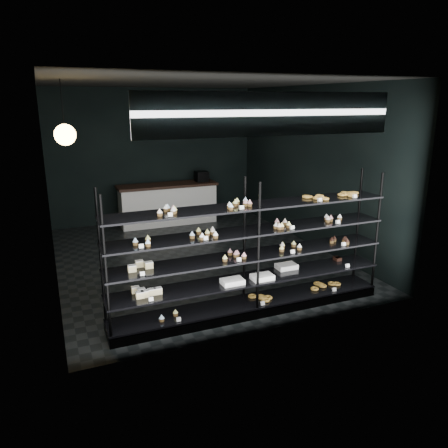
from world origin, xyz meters
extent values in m
cube|color=black|center=(0.00, 0.00, 0.01)|extent=(5.00, 6.00, 0.01)
cube|color=black|center=(0.00, 0.00, 3.20)|extent=(5.00, 6.00, 0.01)
cube|color=black|center=(0.00, 3.00, 1.60)|extent=(5.00, 0.01, 3.20)
cube|color=black|center=(0.00, -3.00, 1.60)|extent=(5.00, 0.01, 3.20)
cube|color=black|center=(-2.50, 0.00, 1.60)|extent=(0.01, 6.00, 3.20)
cube|color=black|center=(2.50, 0.00, 1.60)|extent=(0.01, 6.00, 3.20)
cube|color=black|center=(-0.01, -2.45, 0.06)|extent=(4.00, 0.50, 0.12)
cylinder|color=black|center=(-1.98, -2.67, 0.99)|extent=(0.04, 0.04, 1.85)
cylinder|color=black|center=(-1.98, -2.23, 0.99)|extent=(0.04, 0.04, 1.85)
cylinder|color=black|center=(-0.01, -2.67, 0.99)|extent=(0.04, 0.04, 1.85)
cylinder|color=black|center=(-0.01, -2.23, 0.99)|extent=(0.04, 0.04, 1.85)
cylinder|color=black|center=(1.96, -2.67, 0.99)|extent=(0.04, 0.04, 1.85)
cylinder|color=black|center=(1.96, -2.23, 0.99)|extent=(0.04, 0.04, 1.85)
cube|color=black|center=(-0.01, -2.45, 0.15)|extent=(4.00, 0.50, 0.03)
cube|color=black|center=(-0.01, -2.45, 0.50)|extent=(4.00, 0.50, 0.02)
cube|color=black|center=(-0.01, -2.45, 0.85)|extent=(4.00, 0.50, 0.02)
cube|color=black|center=(-0.01, -2.45, 1.20)|extent=(4.00, 0.50, 0.02)
cube|color=black|center=(-0.01, -2.45, 1.55)|extent=(4.00, 0.50, 0.02)
cube|color=white|center=(-1.22, -2.63, 1.59)|extent=(0.06, 0.04, 0.06)
cube|color=white|center=(-0.23, -2.63, 1.59)|extent=(0.06, 0.04, 0.06)
cube|color=white|center=(0.92, -2.63, 1.59)|extent=(0.05, 0.04, 0.06)
cube|color=white|center=(1.52, -2.63, 1.59)|extent=(0.06, 0.04, 0.06)
cube|color=white|center=(-1.58, -2.63, 1.24)|extent=(0.06, 0.04, 0.06)
cube|color=white|center=(-0.70, -2.63, 1.24)|extent=(0.05, 0.04, 0.06)
cube|color=white|center=(0.51, -2.63, 1.24)|extent=(0.05, 0.04, 0.06)
cube|color=white|center=(1.32, -2.63, 1.24)|extent=(0.06, 0.04, 0.06)
cube|color=white|center=(-1.56, -2.63, 0.89)|extent=(0.06, 0.04, 0.06)
cube|color=white|center=(-0.32, -2.63, 0.89)|extent=(0.06, 0.04, 0.06)
cube|color=white|center=(0.59, -2.63, 0.89)|extent=(0.05, 0.04, 0.06)
cube|color=white|center=(1.39, -2.63, 0.89)|extent=(0.06, 0.04, 0.06)
cube|color=white|center=(-1.48, -2.63, 0.54)|extent=(0.06, 0.04, 0.06)
cube|color=white|center=(1.48, -2.63, 0.54)|extent=(0.06, 0.04, 0.06)
cube|color=white|center=(-1.15, -2.63, 0.19)|extent=(0.06, 0.04, 0.06)
cube|color=white|center=(0.06, -2.63, 0.19)|extent=(0.05, 0.04, 0.06)
cube|color=white|center=(1.25, -2.63, 0.19)|extent=(0.06, 0.04, 0.06)
cube|color=#0D1545|center=(0.00, -2.92, 2.75)|extent=(3.20, 0.04, 0.45)
cube|color=white|center=(0.00, -2.94, 2.75)|extent=(3.30, 0.02, 0.50)
cylinder|color=black|center=(-2.20, -1.09, 2.89)|extent=(0.01, 0.01, 0.59)
sphere|color=#FCB958|center=(-2.20, -1.09, 2.45)|extent=(0.29, 0.29, 0.29)
cube|color=silver|center=(0.17, 2.50, 0.46)|extent=(2.29, 0.60, 0.92)
cube|color=black|center=(0.17, 2.50, 0.95)|extent=(2.38, 0.65, 0.06)
cube|color=black|center=(1.04, 2.50, 1.10)|extent=(0.30, 0.30, 0.25)
camera|label=1|loc=(-2.51, -7.53, 2.90)|focal=35.00mm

